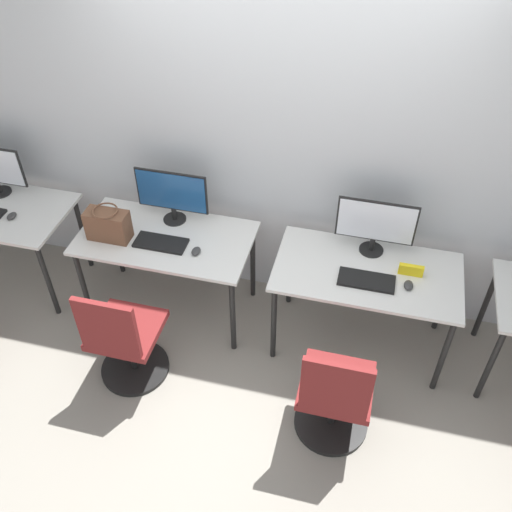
{
  "coord_description": "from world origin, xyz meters",
  "views": [
    {
      "loc": [
        0.66,
        -2.5,
        3.34
      ],
      "look_at": [
        0.0,
        0.13,
        0.87
      ],
      "focal_mm": 40.0,
      "sensor_mm": 36.0,
      "label": 1
    }
  ],
  "objects_px": {
    "mouse_left": "(196,251)",
    "keyboard_right": "(366,280)",
    "keyboard_left": "(161,243)",
    "office_chair_right": "(334,399)",
    "monitor_right": "(376,224)",
    "handbag": "(108,225)",
    "office_chair_left": "(125,342)",
    "mouse_far_left": "(12,216)",
    "mouse_right": "(408,285)",
    "monitor_left": "(172,194)"
  },
  "relations": [
    {
      "from": "mouse_right",
      "to": "office_chair_right",
      "type": "distance_m",
      "value": 0.87
    },
    {
      "from": "monitor_right",
      "to": "office_chair_right",
      "type": "xyz_separation_m",
      "value": [
        -0.07,
        -1.01,
        -0.59
      ]
    },
    {
      "from": "monitor_left",
      "to": "mouse_left",
      "type": "distance_m",
      "value": 0.46
    },
    {
      "from": "mouse_far_left",
      "to": "monitor_left",
      "type": "bearing_deg",
      "value": 13.1
    },
    {
      "from": "monitor_left",
      "to": "keyboard_right",
      "type": "xyz_separation_m",
      "value": [
        1.43,
        -0.31,
        -0.22
      ]
    },
    {
      "from": "mouse_right",
      "to": "handbag",
      "type": "bearing_deg",
      "value": -179.68
    },
    {
      "from": "mouse_left",
      "to": "keyboard_right",
      "type": "relative_size",
      "value": 0.24
    },
    {
      "from": "mouse_far_left",
      "to": "mouse_right",
      "type": "xyz_separation_m",
      "value": [
        2.87,
        -0.02,
        0.0
      ]
    },
    {
      "from": "keyboard_left",
      "to": "office_chair_right",
      "type": "bearing_deg",
      "value": -27.72
    },
    {
      "from": "mouse_left",
      "to": "handbag",
      "type": "relative_size",
      "value": 0.3
    },
    {
      "from": "keyboard_left",
      "to": "office_chair_left",
      "type": "distance_m",
      "value": 0.72
    },
    {
      "from": "monitor_right",
      "to": "keyboard_right",
      "type": "height_order",
      "value": "monitor_right"
    },
    {
      "from": "keyboard_left",
      "to": "mouse_left",
      "type": "relative_size",
      "value": 4.09
    },
    {
      "from": "keyboard_left",
      "to": "handbag",
      "type": "xyz_separation_m",
      "value": [
        -0.37,
        -0.02,
        0.11
      ]
    },
    {
      "from": "office_chair_left",
      "to": "monitor_right",
      "type": "distance_m",
      "value": 1.84
    },
    {
      "from": "mouse_far_left",
      "to": "handbag",
      "type": "height_order",
      "value": "handbag"
    },
    {
      "from": "monitor_right",
      "to": "mouse_left",
      "type": "bearing_deg",
      "value": -164.51
    },
    {
      "from": "mouse_left",
      "to": "keyboard_right",
      "type": "bearing_deg",
      "value": 0.33
    },
    {
      "from": "office_chair_right",
      "to": "monitor_right",
      "type": "bearing_deg",
      "value": 85.76
    },
    {
      "from": "office_chair_left",
      "to": "mouse_right",
      "type": "height_order",
      "value": "office_chair_left"
    },
    {
      "from": "mouse_left",
      "to": "office_chair_right",
      "type": "height_order",
      "value": "office_chair_right"
    },
    {
      "from": "office_chair_left",
      "to": "handbag",
      "type": "height_order",
      "value": "handbag"
    },
    {
      "from": "office_chair_right",
      "to": "mouse_right",
      "type": "bearing_deg",
      "value": 64.14
    },
    {
      "from": "mouse_far_left",
      "to": "keyboard_left",
      "type": "xyz_separation_m",
      "value": [
        1.17,
        -0.01,
        -0.01
      ]
    },
    {
      "from": "monitor_left",
      "to": "keyboard_left",
      "type": "distance_m",
      "value": 0.36
    },
    {
      "from": "office_chair_right",
      "to": "handbag",
      "type": "distance_m",
      "value": 1.92
    },
    {
      "from": "keyboard_left",
      "to": "keyboard_right",
      "type": "bearing_deg",
      "value": -0.92
    },
    {
      "from": "mouse_far_left",
      "to": "keyboard_right",
      "type": "xyz_separation_m",
      "value": [
        2.61,
        -0.03,
        -0.01
      ]
    },
    {
      "from": "office_chair_left",
      "to": "office_chair_right",
      "type": "relative_size",
      "value": 1.0
    },
    {
      "from": "mouse_far_left",
      "to": "keyboard_left",
      "type": "height_order",
      "value": "mouse_far_left"
    },
    {
      "from": "monitor_left",
      "to": "mouse_right",
      "type": "xyz_separation_m",
      "value": [
        1.7,
        -0.29,
        -0.21
      ]
    },
    {
      "from": "mouse_right",
      "to": "mouse_far_left",
      "type": "bearing_deg",
      "value": 179.64
    },
    {
      "from": "office_chair_left",
      "to": "mouse_right",
      "type": "relative_size",
      "value": 9.91
    },
    {
      "from": "monitor_right",
      "to": "mouse_right",
      "type": "xyz_separation_m",
      "value": [
        0.27,
        -0.3,
        -0.21
      ]
    },
    {
      "from": "handbag",
      "to": "office_chair_right",
      "type": "bearing_deg",
      "value": -21.84
    },
    {
      "from": "keyboard_left",
      "to": "handbag",
      "type": "distance_m",
      "value": 0.39
    },
    {
      "from": "mouse_left",
      "to": "keyboard_right",
      "type": "xyz_separation_m",
      "value": [
        1.16,
        0.01,
        -0.01
      ]
    },
    {
      "from": "keyboard_right",
      "to": "office_chair_right",
      "type": "distance_m",
      "value": 0.79
    },
    {
      "from": "keyboard_right",
      "to": "mouse_right",
      "type": "bearing_deg",
      "value": 3.1
    },
    {
      "from": "keyboard_left",
      "to": "mouse_left",
      "type": "distance_m",
      "value": 0.27
    },
    {
      "from": "monitor_right",
      "to": "keyboard_right",
      "type": "xyz_separation_m",
      "value": [
        -0.0,
        -0.32,
        -0.22
      ]
    },
    {
      "from": "keyboard_right",
      "to": "handbag",
      "type": "xyz_separation_m",
      "value": [
        -1.81,
        0.0,
        0.11
      ]
    },
    {
      "from": "handbag",
      "to": "monitor_left",
      "type": "bearing_deg",
      "value": 39.16
    },
    {
      "from": "monitor_left",
      "to": "office_chair_right",
      "type": "height_order",
      "value": "monitor_left"
    },
    {
      "from": "office_chair_left",
      "to": "monitor_right",
      "type": "relative_size",
      "value": 1.69
    },
    {
      "from": "mouse_far_left",
      "to": "monitor_right",
      "type": "distance_m",
      "value": 2.63
    },
    {
      "from": "mouse_far_left",
      "to": "office_chair_left",
      "type": "bearing_deg",
      "value": -29.36
    },
    {
      "from": "mouse_right",
      "to": "office_chair_right",
      "type": "relative_size",
      "value": 0.1
    },
    {
      "from": "monitor_left",
      "to": "office_chair_right",
      "type": "relative_size",
      "value": 0.59
    },
    {
      "from": "mouse_far_left",
      "to": "keyboard_left",
      "type": "bearing_deg",
      "value": -0.46
    }
  ]
}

